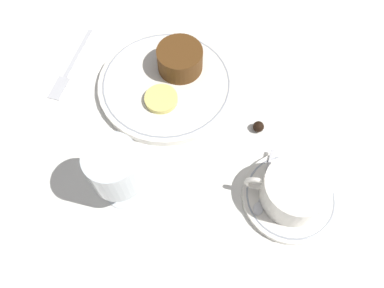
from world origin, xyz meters
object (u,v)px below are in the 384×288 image
(dinner_plate, at_px, (167,84))
(wine_glass, at_px, (115,170))
(coffee_cup, at_px, (294,190))
(fork, at_px, (68,71))
(dessert_cake, at_px, (180,59))

(dinner_plate, xyz_separation_m, wine_glass, (0.02, 0.21, 0.08))
(coffee_cup, xyz_separation_m, fork, (0.42, -0.18, -0.04))
(fork, bearing_deg, wine_glass, 128.04)
(coffee_cup, bearing_deg, dinner_plate, -37.25)
(dinner_plate, relative_size, fork, 1.42)
(wine_glass, xyz_separation_m, dessert_cake, (-0.04, -0.25, -0.05))
(fork, xyz_separation_m, dessert_cake, (-0.21, -0.04, 0.03))
(coffee_cup, distance_m, fork, 0.46)
(dinner_plate, distance_m, wine_glass, 0.23)
(coffee_cup, xyz_separation_m, wine_glass, (0.26, 0.03, 0.05))
(wine_glass, distance_m, dessert_cake, 0.26)
(wine_glass, bearing_deg, dinner_plate, -96.24)
(dinner_plate, xyz_separation_m, coffee_cup, (-0.23, 0.18, 0.03))
(dinner_plate, bearing_deg, wine_glass, 83.76)
(coffee_cup, distance_m, wine_glass, 0.26)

